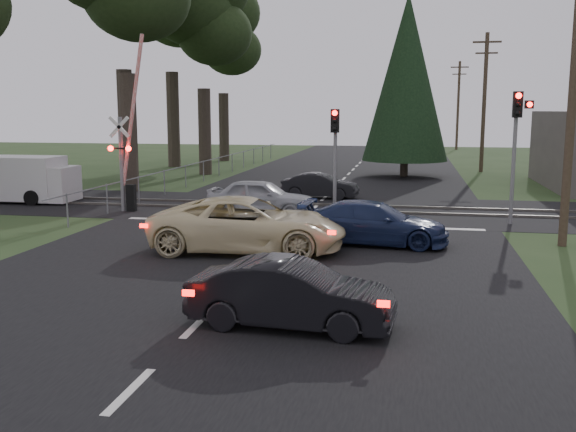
% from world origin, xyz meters
% --- Properties ---
extents(ground, '(120.00, 120.00, 0.00)m').
position_xyz_m(ground, '(0.00, 0.00, 0.00)').
color(ground, '#273D1B').
rests_on(ground, ground).
extents(road, '(14.00, 100.00, 0.01)m').
position_xyz_m(road, '(0.00, 10.00, 0.01)').
color(road, black).
rests_on(road, ground).
extents(rail_corridor, '(120.00, 8.00, 0.01)m').
position_xyz_m(rail_corridor, '(0.00, 12.00, 0.01)').
color(rail_corridor, black).
rests_on(rail_corridor, ground).
extents(stop_line, '(13.00, 0.35, 0.00)m').
position_xyz_m(stop_line, '(0.00, 8.20, 0.01)').
color(stop_line, silver).
rests_on(stop_line, ground).
extents(rail_near, '(120.00, 0.12, 0.10)m').
position_xyz_m(rail_near, '(0.00, 11.20, 0.05)').
color(rail_near, '#59544C').
rests_on(rail_near, ground).
extents(rail_far, '(120.00, 0.12, 0.10)m').
position_xyz_m(rail_far, '(0.00, 12.80, 0.05)').
color(rail_far, '#59544C').
rests_on(rail_far, ground).
extents(crossing_signal, '(1.62, 0.38, 6.96)m').
position_xyz_m(crossing_signal, '(-7.27, 9.79, 2.06)').
color(crossing_signal, slate).
rests_on(crossing_signal, ground).
extents(traffic_signal_right, '(0.68, 0.48, 4.70)m').
position_xyz_m(traffic_signal_right, '(7.55, 9.47, 3.31)').
color(traffic_signal_right, slate).
rests_on(traffic_signal_right, ground).
extents(traffic_signal_center, '(0.32, 0.48, 4.10)m').
position_xyz_m(traffic_signal_center, '(1.00, 10.68, 2.81)').
color(traffic_signal_center, slate).
rests_on(traffic_signal_center, ground).
extents(utility_pole_near, '(1.80, 0.26, 9.00)m').
position_xyz_m(utility_pole_near, '(8.50, 6.00, 4.73)').
color(utility_pole_near, '#4C3D2D').
rests_on(utility_pole_near, ground).
extents(utility_pole_mid, '(1.80, 0.26, 9.00)m').
position_xyz_m(utility_pole_mid, '(8.50, 30.00, 4.73)').
color(utility_pole_mid, '#4C3D2D').
rests_on(utility_pole_mid, ground).
extents(utility_pole_far, '(1.80, 0.26, 9.00)m').
position_xyz_m(utility_pole_far, '(8.50, 55.00, 4.73)').
color(utility_pole_far, '#4C3D2D').
rests_on(utility_pole_far, ground).
extents(euc_tree_c, '(6.00, 6.00, 13.20)m').
position_xyz_m(euc_tree_c, '(-9.00, 25.00, 9.51)').
color(euc_tree_c, '#473D33').
rests_on(euc_tree_c, ground).
extents(euc_tree_e, '(6.00, 6.00, 13.20)m').
position_xyz_m(euc_tree_e, '(-11.00, 36.00, 9.51)').
color(euc_tree_e, '#473D33').
rests_on(euc_tree_e, ground).
extents(conifer_tree, '(5.20, 5.20, 11.00)m').
position_xyz_m(conifer_tree, '(3.50, 26.00, 5.99)').
color(conifer_tree, '#473D33').
rests_on(conifer_tree, ground).
extents(fence_left, '(0.10, 36.00, 1.20)m').
position_xyz_m(fence_left, '(-7.80, 22.50, 0.00)').
color(fence_left, slate).
rests_on(fence_left, ground).
extents(cream_coupe, '(5.78, 2.93, 1.57)m').
position_xyz_m(cream_coupe, '(-0.64, 3.47, 0.78)').
color(cream_coupe, beige).
rests_on(cream_coupe, ground).
extents(dark_hatchback, '(3.94, 1.61, 1.27)m').
position_xyz_m(dark_hatchback, '(1.80, -2.79, 0.64)').
color(dark_hatchback, black).
rests_on(dark_hatchback, ground).
extents(silver_car, '(4.19, 1.78, 1.41)m').
position_xyz_m(silver_car, '(-1.78, 9.86, 0.71)').
color(silver_car, '#A5A8AD').
rests_on(silver_car, ground).
extents(blue_sedan, '(4.60, 2.12, 1.30)m').
position_xyz_m(blue_sedan, '(2.88, 5.18, 0.65)').
color(blue_sedan, '#182449').
rests_on(blue_sedan, ground).
extents(dark_car_far, '(3.60, 1.45, 1.16)m').
position_xyz_m(dark_car_far, '(-0.20, 15.16, 0.58)').
color(dark_car_far, black).
rests_on(dark_car_far, ground).
extents(white_van, '(5.26, 2.13, 2.04)m').
position_xyz_m(white_van, '(-13.19, 11.39, 1.03)').
color(white_van, silver).
rests_on(white_van, ground).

